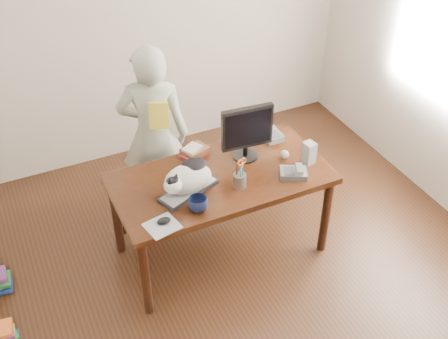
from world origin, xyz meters
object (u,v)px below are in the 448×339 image
at_px(cat, 187,178).
at_px(phone, 294,173).
at_px(monitor, 247,130).
at_px(speaker, 309,153).
at_px(keyboard, 189,190).
at_px(book_stack, 194,151).
at_px(baseball, 285,155).
at_px(calculator, 272,135).
at_px(mouse, 164,221).
at_px(coffee_mug, 198,204).
at_px(desk, 217,186).
at_px(person, 154,134).
at_px(pen_cup, 240,179).

bearing_deg(cat, phone, -32.60).
distance_m(monitor, speaker, 0.50).
height_order(keyboard, cat, cat).
relative_size(keyboard, book_stack, 1.90).
xyz_separation_m(baseball, calculator, (0.04, 0.28, -0.01)).
relative_size(monitor, baseball, 6.63).
relative_size(cat, book_stack, 1.67).
distance_m(mouse, coffee_mug, 0.26).
xyz_separation_m(desk, coffee_mug, (-0.30, -0.35, 0.20)).
distance_m(speaker, baseball, 0.19).
bearing_deg(coffee_mug, person, 88.50).
bearing_deg(coffee_mug, calculator, 32.16).
bearing_deg(keyboard, book_stack, 40.77).
relative_size(speaker, book_stack, 0.68).
distance_m(pen_cup, mouse, 0.64).
distance_m(pen_cup, coffee_mug, 0.38).
relative_size(desk, monitor, 3.57).
xyz_separation_m(mouse, book_stack, (0.48, 0.63, 0.01)).
bearing_deg(calculator, cat, -156.45).
bearing_deg(monitor, person, 138.52).
bearing_deg(pen_cup, phone, -8.25).
height_order(keyboard, baseball, baseball).
bearing_deg(calculator, mouse, -151.28).
relative_size(keyboard, coffee_mug, 3.62).
bearing_deg(pen_cup, cat, 165.73).
distance_m(pen_cup, phone, 0.42).
height_order(monitor, mouse, monitor).
relative_size(keyboard, phone, 2.05).
height_order(monitor, calculator, monitor).
xyz_separation_m(desk, pen_cup, (0.07, -0.24, 0.21)).
relative_size(phone, baseball, 3.52).
height_order(keyboard, pen_cup, pen_cup).
relative_size(phone, speaker, 1.36).
relative_size(keyboard, monitor, 1.09).
relative_size(keyboard, calculator, 2.53).
bearing_deg(speaker, pen_cup, 174.77).
bearing_deg(speaker, cat, 167.83).
height_order(pen_cup, mouse, pen_cup).
bearing_deg(calculator, speaker, -75.01).
bearing_deg(baseball, coffee_mug, -162.15).
bearing_deg(coffee_mug, speaker, 8.71).
xyz_separation_m(speaker, person, (-0.94, 0.82, -0.06)).
bearing_deg(mouse, coffee_mug, -5.95).
bearing_deg(phone, baseball, 104.07).
bearing_deg(pen_cup, coffee_mug, -163.54).
height_order(mouse, coffee_mug, coffee_mug).
bearing_deg(cat, keyboard, 8.36).
relative_size(desk, baseball, 23.69).
distance_m(desk, mouse, 0.69).
distance_m(baseball, book_stack, 0.70).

